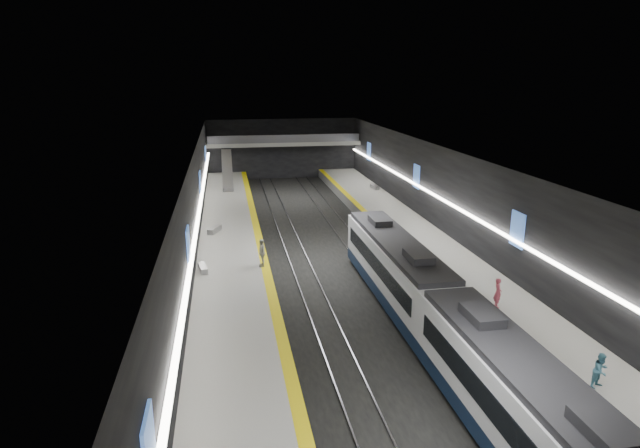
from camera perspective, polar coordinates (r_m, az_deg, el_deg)
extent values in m
plane|color=black|center=(40.25, 1.49, -4.29)|extent=(70.00, 70.00, 0.00)
cube|color=beige|center=(38.26, 1.57, 7.04)|extent=(20.00, 70.00, 0.04)
cube|color=black|center=(38.37, -13.26, 0.54)|extent=(0.04, 70.00, 8.00)
cube|color=black|center=(42.18, 14.96, 1.79)|extent=(0.04, 70.00, 8.00)
cube|color=black|center=(73.10, -4.05, 8.00)|extent=(20.00, 0.04, 8.00)
cube|color=slate|center=(39.34, -9.30, -4.21)|extent=(5.00, 70.00, 1.00)
cube|color=#A3A49F|center=(39.17, -9.33, -3.51)|extent=(5.00, 70.00, 0.02)
cube|color=yellow|center=(39.24, -6.12, -3.34)|extent=(0.60, 70.00, 0.02)
cube|color=slate|center=(42.17, 11.54, -2.96)|extent=(5.00, 70.00, 1.00)
cube|color=#A3A49F|center=(42.01, 11.58, -2.30)|extent=(5.00, 70.00, 0.02)
cube|color=yellow|center=(41.26, 8.73, -2.47)|extent=(0.60, 70.00, 0.02)
cube|color=gray|center=(39.74, -3.08, -4.49)|extent=(0.08, 70.00, 0.12)
cube|color=gray|center=(39.93, -1.02, -4.37)|extent=(0.08, 70.00, 0.12)
cube|color=gray|center=(40.61, 3.96, -4.05)|extent=(0.08, 70.00, 0.12)
cube|color=gray|center=(40.97, 5.92, -3.92)|extent=(0.08, 70.00, 0.12)
cube|color=#0E1D35|center=(22.33, 20.75, -21.13)|extent=(2.65, 15.00, 0.80)
cube|color=white|center=(21.41, 21.19, -17.56)|extent=(2.65, 15.00, 2.50)
cube|color=black|center=(20.70, 21.58, -14.30)|extent=(2.44, 14.25, 0.30)
cube|color=black|center=(21.38, 21.20, -17.45)|extent=(2.69, 13.20, 1.00)
cube|color=#0E1D35|center=(34.26, 8.01, -6.78)|extent=(2.65, 15.00, 0.80)
cube|color=white|center=(33.67, 8.11, -4.19)|extent=(2.65, 15.00, 2.50)
cube|color=black|center=(33.22, 8.21, -1.91)|extent=(2.44, 14.25, 0.30)
cube|color=black|center=(33.65, 8.12, -4.11)|extent=(2.69, 13.20, 1.00)
cube|color=black|center=(27.20, 13.06, -9.55)|extent=(1.85, 0.05, 1.20)
cube|color=#4270C8|center=(30.56, -13.86, -2.42)|extent=(0.10, 1.50, 2.20)
cube|color=#4270C8|center=(47.99, -12.65, 4.20)|extent=(0.10, 1.50, 2.20)
cube|color=#4270C8|center=(64.74, -12.11, 7.14)|extent=(0.10, 1.50, 2.20)
cube|color=#4270C8|center=(35.19, 20.31, -0.56)|extent=(0.10, 1.50, 2.20)
cube|color=#4270C8|center=(51.07, 10.25, 5.01)|extent=(0.10, 1.50, 2.20)
cube|color=#4270C8|center=(67.05, 5.23, 7.71)|extent=(0.10, 1.50, 2.20)
cube|color=white|center=(38.41, -12.94, 0.27)|extent=(0.25, 68.60, 0.12)
cube|color=white|center=(42.15, 14.70, 1.51)|extent=(0.25, 68.60, 0.12)
cube|color=gray|center=(71.00, -3.89, 8.59)|extent=(20.00, 3.00, 0.50)
cube|color=#47474C|center=(69.48, -3.77, 9.06)|extent=(19.60, 0.08, 1.00)
cube|color=#99999E|center=(63.97, -9.87, 5.70)|extent=(1.20, 7.50, 3.92)
cube|color=#99999E|center=(36.83, -12.39, -4.62)|extent=(0.76, 1.70, 0.40)
cube|color=#99999E|center=(45.47, -11.18, -0.60)|extent=(1.20, 1.91, 0.45)
cube|color=#99999E|center=(61.94, 5.85, 3.94)|extent=(0.67, 1.79, 0.43)
imported|color=#C4495F|center=(31.97, 18.43, -7.00)|extent=(0.52, 0.69, 1.73)
imported|color=teal|center=(26.03, 27.76, -13.69)|extent=(0.92, 0.82, 1.56)
imported|color=beige|center=(36.77, -6.21, -3.09)|extent=(0.51, 1.15, 1.95)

